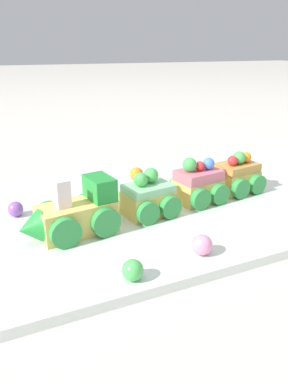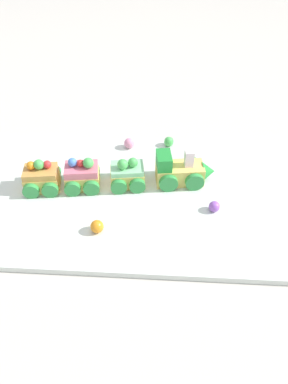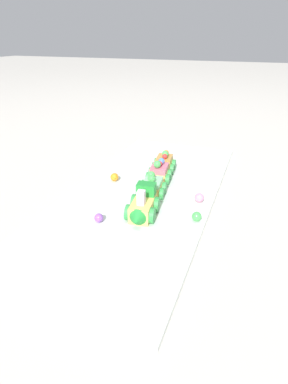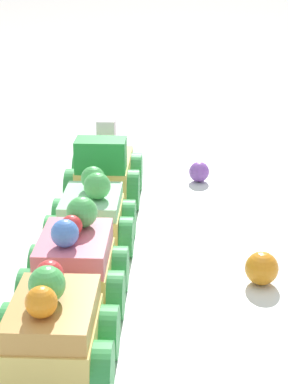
# 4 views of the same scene
# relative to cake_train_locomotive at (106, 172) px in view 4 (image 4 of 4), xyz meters

# --- Properties ---
(ground_plane) EXTENTS (10.00, 10.00, 0.00)m
(ground_plane) POSITION_rel_cake_train_locomotive_xyz_m (-0.12, -0.04, -0.04)
(ground_plane) COLOR beige
(display_board) EXTENTS (0.83, 0.37, 0.01)m
(display_board) POSITION_rel_cake_train_locomotive_xyz_m (-0.12, -0.04, -0.03)
(display_board) COLOR silver
(display_board) RESTS_ON ground_plane
(cake_train_locomotive) EXTENTS (0.12, 0.08, 0.07)m
(cake_train_locomotive) POSITION_rel_cake_train_locomotive_xyz_m (0.00, 0.00, 0.00)
(cake_train_locomotive) COLOR #EACC66
(cake_train_locomotive) RESTS_ON display_board
(cake_car_mint) EXTENTS (0.07, 0.07, 0.06)m
(cake_car_mint) POSITION_rel_cake_train_locomotive_xyz_m (-0.11, -0.01, -0.00)
(cake_car_mint) COLOR #EACC66
(cake_car_mint) RESTS_ON display_board
(cake_car_strawberry) EXTENTS (0.07, 0.07, 0.07)m
(cake_car_strawberry) POSITION_rel_cake_train_locomotive_xyz_m (-0.19, -0.03, 0.00)
(cake_car_strawberry) COLOR #EACC66
(cake_car_strawberry) RESTS_ON display_board
(cake_car_caramel) EXTENTS (0.07, 0.07, 0.06)m
(cake_car_caramel) POSITION_rel_cake_train_locomotive_xyz_m (-0.27, -0.04, -0.00)
(cake_car_caramel) COLOR #EACC66
(cake_car_caramel) RESTS_ON display_board
(gumball_purple) EXTENTS (0.02, 0.02, 0.02)m
(gumball_purple) POSITION_rel_cake_train_locomotive_xyz_m (0.06, -0.08, -0.01)
(gumball_purple) COLOR #9956C6
(gumball_purple) RESTS_ON display_board
(gumball_orange) EXTENTS (0.02, 0.02, 0.02)m
(gumball_orange) POSITION_rel_cake_train_locomotive_xyz_m (-0.15, -0.15, -0.01)
(gumball_orange) COLOR orange
(gumball_orange) RESTS_ON display_board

